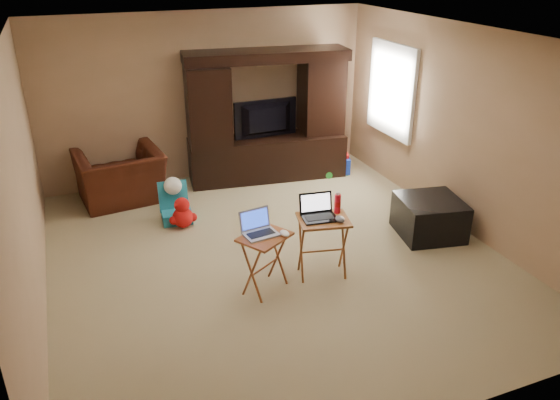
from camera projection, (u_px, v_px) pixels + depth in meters
name	position (u px, v px, depth m)	size (l,w,h in m)	color
floor	(274.00, 255.00, 6.43)	(5.50, 5.50, 0.00)	tan
ceiling	(272.00, 36.00, 5.38)	(5.50, 5.50, 0.00)	silver
wall_back	(207.00, 97.00, 8.22)	(5.00, 5.00, 0.00)	tan
wall_front	(424.00, 289.00, 3.59)	(5.00, 5.00, 0.00)	tan
wall_left	(22.00, 190.00, 5.06)	(5.50, 5.50, 0.00)	tan
wall_right	(461.00, 129.00, 6.75)	(5.50, 5.50, 0.00)	tan
window_pane	(393.00, 90.00, 7.98)	(1.20, 1.20, 0.00)	white
window_frame	(391.00, 90.00, 7.98)	(0.06, 1.14, 1.34)	white
entertainment_center	(267.00, 117.00, 8.21)	(2.40, 0.60, 1.96)	black
television	(268.00, 120.00, 8.18)	(1.00, 0.13, 0.57)	black
recliner	(121.00, 177.00, 7.66)	(1.13, 0.99, 0.73)	#43160E
child_rocker	(176.00, 203.00, 7.14)	(0.38, 0.44, 0.51)	teal
plush_toy	(182.00, 212.00, 6.99)	(0.37, 0.31, 0.41)	red
push_toy	(334.00, 163.00, 8.66)	(0.49, 0.35, 0.37)	#1634B6
ottoman	(429.00, 217.00, 6.80)	(0.74, 0.74, 0.48)	black
tray_table_left	(265.00, 263.00, 5.65)	(0.49, 0.39, 0.64)	#A75328
tray_table_right	(323.00, 247.00, 5.90)	(0.53, 0.42, 0.69)	#995725
laptop_left	(261.00, 225.00, 5.48)	(0.34, 0.28, 0.24)	#A8A9AD
laptop_right	(320.00, 208.00, 5.71)	(0.36, 0.29, 0.24)	black
mouse_left	(285.00, 233.00, 5.51)	(0.08, 0.13, 0.05)	white
mouse_right	(340.00, 219.00, 5.69)	(0.09, 0.14, 0.06)	#47464C
water_bottle	(337.00, 204.00, 5.85)	(0.07, 0.07, 0.21)	red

